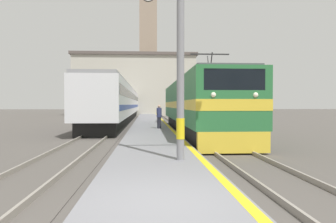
{
  "coord_description": "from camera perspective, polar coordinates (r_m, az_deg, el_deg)",
  "views": [
    {
      "loc": [
        -0.31,
        -5.33,
        1.91
      ],
      "look_at": [
        1.55,
        23.2,
        1.31
      ],
      "focal_mm": 35.0,
      "sensor_mm": 36.0,
      "label": 1
    }
  ],
  "objects": [
    {
      "name": "ground_plane",
      "position": [
        35.39,
        -3.22,
        -1.89
      ],
      "size": [
        200.0,
        200.0,
        0.0
      ],
      "primitive_type": "plane",
      "color": "#514C47"
    },
    {
      "name": "platform",
      "position": [
        30.39,
        -3.14,
        -2.09
      ],
      "size": [
        2.88,
        140.0,
        0.33
      ],
      "color": "slate",
      "rests_on": "ground"
    },
    {
      "name": "rail_track_near",
      "position": [
        30.57,
        2.41,
        -2.32
      ],
      "size": [
        2.84,
        140.0,
        0.16
      ],
      "color": "#514C47",
      "rests_on": "ground"
    },
    {
      "name": "rail_track_far",
      "position": [
        30.54,
        -9.3,
        -2.34
      ],
      "size": [
        2.83,
        140.0,
        0.16
      ],
      "color": "#514C47",
      "rests_on": "ground"
    },
    {
      "name": "locomotive_train",
      "position": [
        21.83,
        4.86,
        1.0
      ],
      "size": [
        2.92,
        19.43,
        4.55
      ],
      "color": "black",
      "rests_on": "ground"
    },
    {
      "name": "passenger_train",
      "position": [
        39.64,
        -8.02,
        1.42
      ],
      "size": [
        2.92,
        43.3,
        3.83
      ],
      "color": "black",
      "rests_on": "ground"
    },
    {
      "name": "catenary_mast",
      "position": [
        9.61,
        2.99,
        13.21
      ],
      "size": [
        2.59,
        0.24,
        7.06
      ],
      "color": "gray",
      "rests_on": "platform"
    },
    {
      "name": "person_on_platform",
      "position": [
        21.89,
        -1.56,
        -0.8
      ],
      "size": [
        0.34,
        0.34,
        1.57
      ],
      "color": "#23232D",
      "rests_on": "platform"
    },
    {
      "name": "clock_tower",
      "position": [
        68.94,
        -3.47,
        12.58
      ],
      "size": [
        4.39,
        4.39,
        29.47
      ],
      "color": "gray",
      "rests_on": "ground"
    },
    {
      "name": "station_building",
      "position": [
        59.48,
        -5.76,
        4.62
      ],
      "size": [
        21.68,
        8.18,
        10.85
      ],
      "color": "#B7B2A3",
      "rests_on": "ground"
    }
  ]
}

